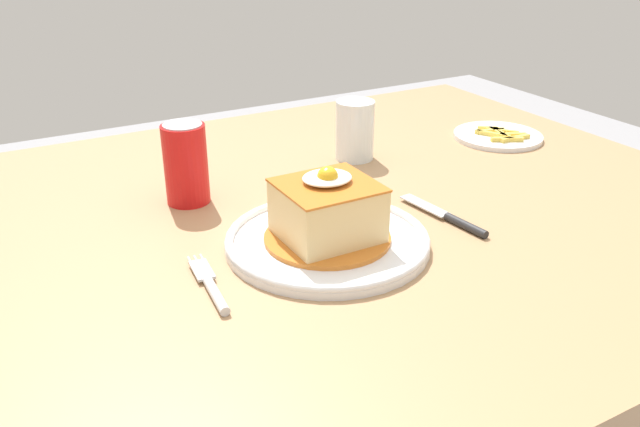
% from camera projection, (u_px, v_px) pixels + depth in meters
% --- Properties ---
extents(dining_table, '(1.36, 1.02, 0.76)m').
position_uv_depth(dining_table, '(302.00, 273.00, 1.02)').
color(dining_table, '#A87F56').
rests_on(dining_table, ground_plane).
extents(main_plate, '(0.27, 0.27, 0.02)m').
position_uv_depth(main_plate, '(327.00, 240.00, 0.89)').
color(main_plate, white).
rests_on(main_plate, dining_table).
extents(sandwich_meal, '(0.17, 0.17, 0.10)m').
position_uv_depth(sandwich_meal, '(327.00, 212.00, 0.87)').
color(sandwich_meal, '#C66B23').
rests_on(sandwich_meal, main_plate).
extents(fork, '(0.03, 0.14, 0.01)m').
position_uv_depth(fork, '(211.00, 287.00, 0.79)').
color(fork, silver).
rests_on(fork, dining_table).
extents(knife, '(0.03, 0.17, 0.01)m').
position_uv_depth(knife, '(453.00, 219.00, 0.95)').
color(knife, '#262628').
rests_on(knife, dining_table).
extents(soda_can, '(0.07, 0.07, 0.12)m').
position_uv_depth(soda_can, '(186.00, 164.00, 1.00)').
color(soda_can, red).
rests_on(soda_can, dining_table).
extents(drinking_glass, '(0.07, 0.07, 0.10)m').
position_uv_depth(drinking_glass, '(355.00, 134.00, 1.18)').
color(drinking_glass, '#3F2314').
rests_on(drinking_glass, dining_table).
extents(side_plate_fries, '(0.17, 0.17, 0.02)m').
position_uv_depth(side_plate_fries, '(498.00, 136.00, 1.29)').
color(side_plate_fries, white).
rests_on(side_plate_fries, dining_table).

